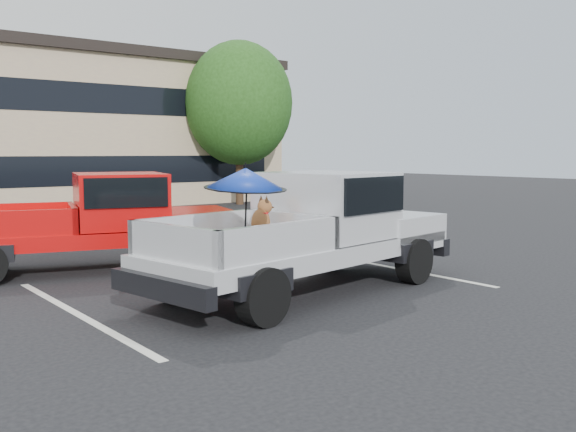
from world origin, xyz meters
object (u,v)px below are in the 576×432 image
object	(u,v)px
silver_pickup	(317,224)
red_pickup	(112,217)
tree_back	(95,106)
tree_right	(239,103)

from	to	relation	value
silver_pickup	red_pickup	distance (m)	4.20
tree_back	red_pickup	world-z (taller)	tree_back
tree_right	red_pickup	world-z (taller)	tree_right
tree_right	silver_pickup	xyz separation A→B (m)	(-8.38, -14.76, -3.16)
tree_back	red_pickup	size ratio (longest dim) A/B	1.23
tree_right	silver_pickup	size ratio (longest dim) A/B	1.14
silver_pickup	tree_back	bearing A→B (deg)	67.24
silver_pickup	tree_right	bearing A→B (deg)	50.95
tree_right	silver_pickup	distance (m)	17.26
tree_right	tree_back	distance (m)	8.55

